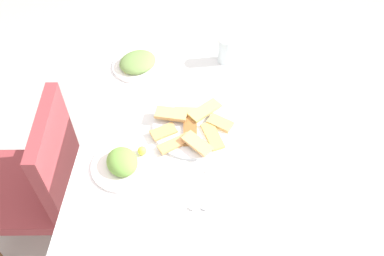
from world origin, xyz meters
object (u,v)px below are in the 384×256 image
Objects in this scene: fork at (210,190)px; dining_chair at (41,178)px; dining_table at (191,150)px; paper_napkin at (205,190)px; salad_plate_rice at (123,163)px; soda_can at (225,50)px; pide_platter at (192,127)px; salad_plate_greens at (138,63)px; spoon at (200,189)px.

dining_chair is at bearing 90.20° from fork.
paper_napkin is (-0.24, -0.07, 0.09)m from dining_table.
dining_chair is 0.53m from salad_plate_rice.
soda_can is (0.45, -0.12, 0.15)m from dining_table.
dining_table is 0.27m from fork.
salad_plate_rice is 0.32m from paper_napkin.
pide_platter is 2.36× the size of paper_napkin.
dining_chair is 5.42× the size of fork.
pide_platter is 2.01× the size of fork.
salad_plate_greens is (0.35, 0.27, 0.01)m from pide_platter.
pide_platter is at bearing 164.05° from soda_can.
dining_table is 0.26m from spoon.
soda_can reaches higher than salad_plate_greens.
dining_chair is at bearing 95.15° from dining_table.
salad_plate_greens is at bearing 28.28° from paper_napkin.
paper_napkin is (-0.28, -0.07, -0.01)m from pide_platter.
salad_plate_greens is (0.38, 0.27, 0.11)m from dining_table.
salad_plate_greens is at bearing 45.09° from spoon.
soda_can is 0.74× the size of fork.
salad_plate_rice is 1.66× the size of paper_napkin.
soda_can is 0.70m from paper_napkin.
dining_table is 0.27m from paper_napkin.
pide_platter reaches higher than dining_table.
pide_platter is at bearing 30.65° from fork.
soda_can is at bearing 12.19° from spoon.
salad_plate_greens is at bearing 35.11° from dining_table.
salad_plate_rice is (-0.54, -0.03, 0.00)m from salad_plate_greens.
dining_chair is at bearing 138.49° from salad_plate_greens.
fork is at bearing -90.00° from paper_napkin.
paper_napkin is at bearing -151.72° from salad_plate_greens.
dining_table is 0.49m from soda_can.
dining_chair is 1.00m from soda_can.
fork is (-0.28, -0.08, -0.01)m from pide_platter.
salad_plate_rice is (-0.10, -0.42, 0.31)m from dining_chair.
spoon is (-0.28, -0.05, -0.01)m from pide_platter.
pide_platter is 0.31m from salad_plate_rice.
salad_plate_greens is at bearing 3.20° from salad_plate_rice.
dining_chair is 3.86× the size of salad_plate_greens.
paper_napkin is at bearing -105.02° from salad_plate_rice.
soda_can reaches higher than dining_table.
paper_napkin is at bearing -164.62° from dining_table.
salad_plate_greens is 1.65× the size of paper_napkin.
soda_can is at bearing -80.28° from salad_plate_greens.
salad_plate_rice is at bearing -103.20° from dining_chair.
dining_chair is 5.14× the size of spoon.
fork is (-0.69, 0.04, -0.06)m from soda_can.
salad_plate_rice is at bearing 123.54° from dining_table.
salad_plate_greens is at bearing 43.38° from fork.
pide_platter is at bearing -51.19° from salad_plate_rice.
pide_platter is at bearing -142.19° from salad_plate_greens.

